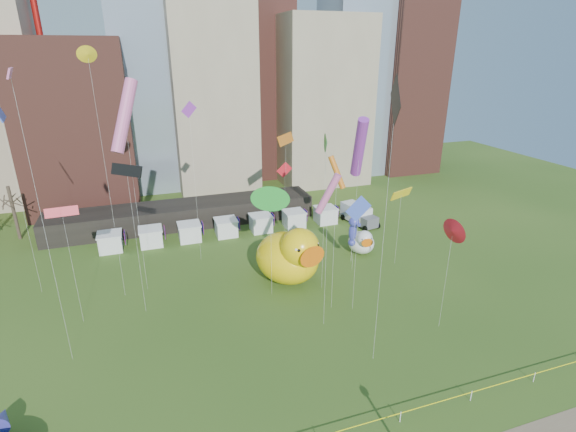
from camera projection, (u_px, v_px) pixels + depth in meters
name	position (u px, v px, depth m)	size (l,w,h in m)	color
skyline	(199.00, 67.00, 75.19)	(101.00, 23.00, 68.00)	brown
pavilion	(184.00, 214.00, 63.61)	(38.00, 6.00, 3.20)	black
vendor_tents	(226.00, 228.00, 60.01)	(33.24, 2.80, 2.40)	white
big_duck	(290.00, 255.00, 47.24)	(8.31, 9.82, 7.00)	yellow
small_duck	(362.00, 242.00, 54.55)	(3.90, 4.76, 3.44)	white
seahorse_green	(295.00, 245.00, 47.25)	(1.52, 1.89, 6.11)	silver
seahorse_purple	(353.00, 229.00, 51.46)	(1.51, 1.76, 5.85)	silver
box_truck	(358.00, 214.00, 64.20)	(3.53, 6.65, 2.69)	silver
kite_0	(284.00, 171.00, 57.55)	(2.11, 0.44, 10.36)	silver
kite_1	(11.00, 79.00, 28.20)	(0.65, 2.24, 23.15)	silver
kite_2	(395.00, 105.00, 28.81)	(1.21, 3.23, 22.82)	silver
kite_3	(270.00, 199.00, 41.89)	(2.46, 1.37, 12.04)	silver
kite_4	(401.00, 194.00, 49.29)	(3.37, 1.73, 9.41)	silver
kite_5	(0.00, 114.00, 39.60)	(1.20, 4.17, 19.40)	silver
kite_6	(286.00, 139.00, 55.26)	(3.22, 3.41, 14.17)	silver
kite_7	(190.00, 117.00, 47.14)	(1.76, 0.58, 19.08)	silver
kite_8	(453.00, 231.00, 37.06)	(0.30, 1.99, 10.70)	silver
kite_9	(328.00, 194.00, 36.27)	(2.19, 1.48, 14.75)	silver
kite_10	(127.00, 171.00, 37.75)	(2.75, 2.52, 14.90)	silver
kite_11	(326.00, 143.00, 41.41)	(0.78, 1.76, 16.78)	silver
kite_12	(88.00, 57.00, 37.22)	(1.15, 1.11, 24.57)	silver
kite_13	(358.00, 210.00, 39.50)	(2.52, 0.28, 11.94)	silver
kite_14	(337.00, 173.00, 38.53)	(1.59, 1.62, 15.52)	silver
kite_15	(359.00, 148.00, 45.67)	(2.32, 4.18, 17.96)	silver
kite_16	(62.00, 212.00, 37.31)	(2.69, 0.58, 11.57)	silver
kite_17	(124.00, 116.00, 40.19)	(3.62, 3.67, 21.86)	silver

